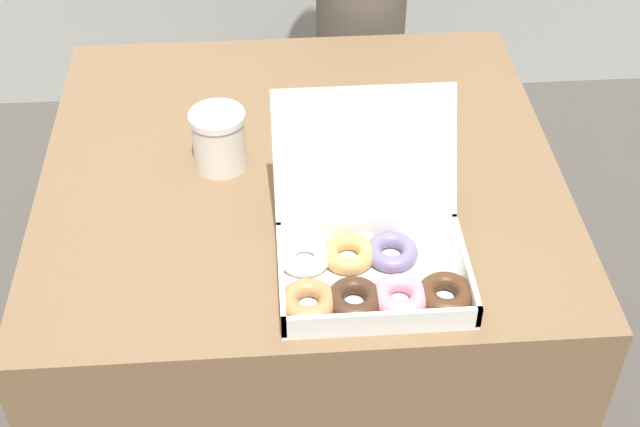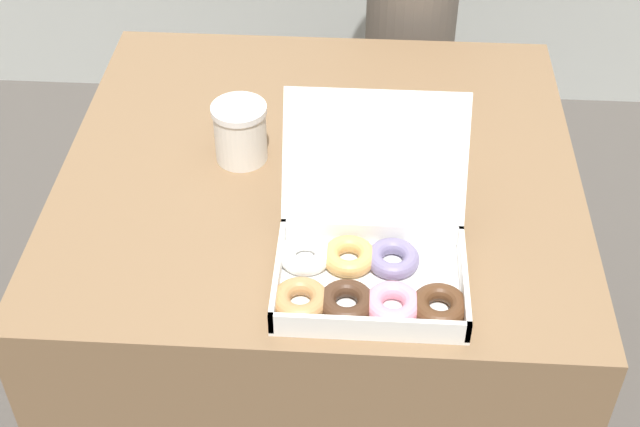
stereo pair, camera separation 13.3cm
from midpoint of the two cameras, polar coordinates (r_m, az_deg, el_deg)
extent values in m
plane|color=#4C4742|center=(2.16, 1.82, -12.75)|extent=(14.00, 14.00, 0.00)
cube|color=brown|center=(1.87, 2.06, -5.93)|extent=(0.93, 0.89, 0.75)
cube|color=white|center=(1.38, 5.99, -4.84)|extent=(0.29, 0.21, 0.01)
cube|color=white|center=(1.36, 0.07, -3.97)|extent=(0.01, 0.21, 0.04)
cube|color=white|center=(1.38, 11.96, -4.40)|extent=(0.01, 0.21, 0.04)
cube|color=white|center=(1.29, 6.13, -7.41)|extent=(0.29, 0.01, 0.04)
cube|color=white|center=(1.44, 5.98, -1.33)|extent=(0.29, 0.01, 0.04)
cube|color=white|center=(1.41, 6.25, 3.52)|extent=(0.29, 0.11, 0.19)
torus|color=#B27F4C|center=(1.33, 1.60, -5.67)|extent=(0.11, 0.11, 0.03)
torus|color=white|center=(1.40, 1.77, -2.76)|extent=(0.09, 0.09, 0.03)
torus|color=#422819|center=(1.33, 4.59, -5.80)|extent=(0.10, 0.10, 0.03)
torus|color=tan|center=(1.40, 4.59, -2.87)|extent=(0.12, 0.12, 0.03)
torus|color=pink|center=(1.34, 7.56, -5.89)|extent=(0.11, 0.11, 0.03)
torus|color=slate|center=(1.41, 7.41, -3.00)|extent=(0.12, 0.12, 0.03)
torus|color=#4C2D19|center=(1.34, 10.51, -5.98)|extent=(0.11, 0.11, 0.03)
cylinder|color=silver|center=(1.59, -2.73, 4.93)|extent=(0.09, 0.09, 0.10)
cylinder|color=white|center=(1.56, -2.79, 6.57)|extent=(0.10, 0.10, 0.01)
cylinder|color=#665B51|center=(2.28, 7.17, 7.32)|extent=(0.21, 0.21, 0.97)
camera|label=1|loc=(0.07, -87.13, 2.50)|focal=50.00mm
camera|label=2|loc=(0.07, 92.87, -2.50)|focal=50.00mm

